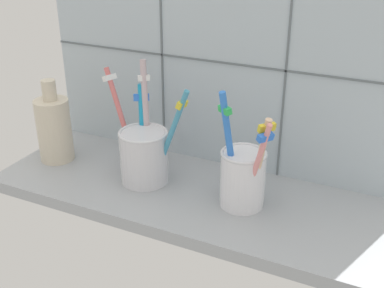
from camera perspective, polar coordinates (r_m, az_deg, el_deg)
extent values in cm
cube|color=#9EA3A8|center=(77.55, -0.09, -6.19)|extent=(64.00, 22.00, 2.00)
cube|color=#B2C1CC|center=(79.31, 3.72, 11.42)|extent=(64.00, 2.00, 45.00)
cube|color=slate|center=(82.79, -3.58, 12.04)|extent=(0.30, 0.20, 45.00)
cube|color=slate|center=(75.10, 11.07, 10.20)|extent=(0.30, 0.20, 45.00)
cube|color=slate|center=(78.97, 3.36, 9.51)|extent=(64.00, 0.20, 0.30)
cylinder|color=silver|center=(78.71, -5.51, -1.43)|extent=(7.75, 7.75, 8.50)
torus|color=silver|center=(76.88, -5.64, 1.40)|extent=(7.86, 7.86, 0.50)
cylinder|color=#DB6B6B|center=(80.87, -8.13, 2.72)|extent=(7.21, 2.92, 17.03)
cube|color=white|center=(80.41, -9.61, 7.68)|extent=(1.63, 2.60, 1.08)
cylinder|color=#C6AEB5|center=(79.03, -5.39, 3.10)|extent=(2.42, 2.65, 18.81)
cube|color=white|center=(77.31, -5.65, 7.70)|extent=(1.94, 1.79, 0.92)
cylinder|color=#4296B9|center=(74.39, -2.67, 0.70)|extent=(7.26, 1.71, 16.63)
cube|color=yellow|center=(70.97, -1.32, 4.57)|extent=(1.37, 2.09, 1.28)
cylinder|color=#1A97CD|center=(79.95, -5.77, 1.79)|extent=(2.33, 2.93, 14.82)
cube|color=blue|center=(78.53, -5.94, 5.45)|extent=(2.57, 1.97, 1.13)
cylinder|color=white|center=(72.39, 6.01, -4.01)|extent=(6.63, 6.63, 8.52)
torus|color=silver|center=(70.39, 6.16, -1.00)|extent=(6.80, 6.80, 0.50)
cylinder|color=pink|center=(67.96, 7.45, -2.80)|extent=(4.93, 3.74, 15.00)
cube|color=blue|center=(64.45, 8.58, 0.78)|extent=(2.20, 2.50, 1.14)
cylinder|color=beige|center=(68.61, 7.76, -2.42)|extent=(4.04, 3.54, 15.22)
cube|color=yellow|center=(64.89, 8.74, 1.91)|extent=(2.23, 2.47, 1.19)
cylinder|color=#347BE5|center=(69.10, 4.47, -0.70)|extent=(3.13, 3.98, 18.04)
cube|color=green|center=(65.97, 3.87, 4.02)|extent=(2.36, 2.06, 1.05)
cylinder|color=beige|center=(87.55, -15.97, 1.47)|extent=(5.90, 5.90, 11.04)
cylinder|color=beige|center=(84.95, -16.56, 5.96)|extent=(2.37, 2.37, 3.53)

